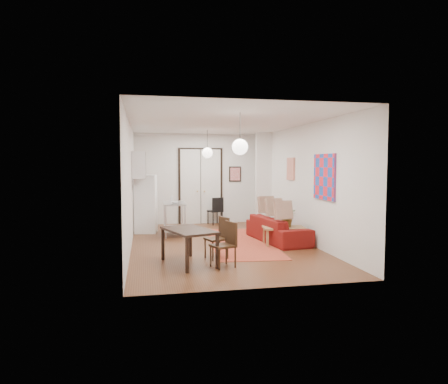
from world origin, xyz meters
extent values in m
plane|color=brown|center=(0.00, 0.00, 0.00)|extent=(7.00, 7.00, 0.00)
cube|color=silver|center=(0.00, 0.00, 2.90)|extent=(4.20, 7.00, 0.02)
cube|color=silver|center=(0.00, 3.50, 1.45)|extent=(4.20, 0.02, 2.90)
cube|color=silver|center=(0.00, -3.50, 1.45)|extent=(4.20, 0.02, 2.90)
cube|color=silver|center=(-2.10, 0.00, 1.45)|extent=(0.02, 7.00, 2.90)
cube|color=silver|center=(2.10, 0.00, 1.45)|extent=(0.02, 7.00, 2.90)
cube|color=silver|center=(0.00, 3.46, 1.20)|extent=(1.44, 0.06, 2.50)
cube|color=silver|center=(1.85, 2.55, 1.45)|extent=(0.50, 0.10, 2.90)
cube|color=white|center=(-1.92, 1.50, 1.90)|extent=(0.35, 1.00, 0.70)
cube|color=red|center=(2.08, -1.25, 1.65)|extent=(0.05, 1.00, 1.00)
cube|color=beige|center=(2.08, 0.80, 1.80)|extent=(0.05, 0.50, 0.60)
cube|color=red|center=(1.15, 3.47, 1.60)|extent=(0.40, 0.03, 0.50)
cube|color=olive|center=(-2.07, 2.00, 1.95)|extent=(0.03, 0.44, 0.54)
sphere|color=white|center=(0.00, 2.00, 2.25)|extent=(0.30, 0.30, 0.30)
cylinder|color=black|center=(0.00, 2.00, 2.65)|extent=(0.01, 0.01, 0.50)
sphere|color=white|center=(0.00, -2.00, 2.25)|extent=(0.30, 0.30, 0.30)
cylinder|color=black|center=(0.00, -2.00, 2.65)|extent=(0.01, 0.01, 0.50)
cube|color=#B7452D|center=(0.54, 0.12, 0.00)|extent=(1.81, 4.05, 0.01)
imported|color=maroon|center=(1.47, 0.05, 0.31)|extent=(1.12, 2.22, 0.62)
cube|color=#A8764F|center=(1.47, -0.38, 0.41)|extent=(1.03, 0.66, 0.04)
cube|color=#A8764F|center=(1.04, -0.59, 0.19)|extent=(0.06, 0.06, 0.39)
cube|color=#A8764F|center=(1.90, -0.59, 0.19)|extent=(0.06, 0.06, 0.39)
cube|color=#A8764F|center=(1.04, -0.16, 0.19)|extent=(0.06, 0.06, 0.39)
cube|color=#A8764F|center=(1.90, -0.16, 0.19)|extent=(0.06, 0.06, 0.39)
imported|color=#2A5F2C|center=(1.57, -0.38, 0.64)|extent=(0.42, 0.37, 0.42)
cube|color=#B6B8BB|center=(-1.00, 1.48, 0.87)|extent=(0.60, 1.17, 0.04)
cube|color=#B6B8BB|center=(-1.00, 1.48, 0.17)|extent=(0.56, 1.13, 0.03)
cylinder|color=#B6B8BB|center=(-1.25, 0.94, 0.43)|extent=(0.04, 0.04, 0.87)
cylinder|color=#B6B8BB|center=(-0.75, 0.94, 0.43)|extent=(0.04, 0.04, 0.87)
cylinder|color=#B6B8BB|center=(-1.25, 2.02, 0.43)|extent=(0.04, 0.04, 0.87)
cylinder|color=#B6B8BB|center=(-0.75, 2.02, 0.43)|extent=(0.04, 0.04, 0.87)
imported|color=silver|center=(-1.00, 1.18, 0.91)|extent=(0.21, 0.21, 0.05)
imported|color=teal|center=(-1.05, 1.73, 0.98)|extent=(0.08, 0.09, 0.18)
cube|color=white|center=(-1.75, 2.01, 0.81)|extent=(0.65, 0.65, 1.62)
cube|color=black|center=(-0.95, -1.78, 0.66)|extent=(1.07, 1.39, 0.04)
cube|color=black|center=(-1.26, -2.35, 0.32)|extent=(0.07, 0.07, 0.63)
cube|color=black|center=(-0.65, -2.35, 0.32)|extent=(0.07, 0.07, 0.63)
cube|color=black|center=(-1.26, -1.21, 0.32)|extent=(0.07, 0.07, 0.63)
cube|color=black|center=(-0.65, -1.21, 0.32)|extent=(0.07, 0.07, 0.63)
cube|color=#352011|center=(-0.35, -1.43, 0.40)|extent=(0.51, 0.50, 0.04)
cube|color=#352011|center=(-0.35, -1.24, 0.63)|extent=(0.17, 0.38, 0.42)
cylinder|color=#352011|center=(-0.52, -1.60, 0.20)|extent=(0.03, 0.03, 0.40)
cylinder|color=#352011|center=(-0.19, -1.60, 0.20)|extent=(0.03, 0.03, 0.40)
cylinder|color=#352011|center=(-0.52, -1.25, 0.20)|extent=(0.03, 0.03, 0.40)
cylinder|color=#352011|center=(-0.19, -1.25, 0.20)|extent=(0.03, 0.03, 0.40)
cube|color=#352011|center=(-0.35, -2.13, 0.40)|extent=(0.51, 0.50, 0.04)
cube|color=#352011|center=(-0.35, -1.94, 0.63)|extent=(0.17, 0.38, 0.42)
cylinder|color=#352011|center=(-0.52, -2.30, 0.20)|extent=(0.03, 0.03, 0.40)
cylinder|color=#352011|center=(-0.19, -2.30, 0.20)|extent=(0.03, 0.03, 0.40)
cylinder|color=#352011|center=(-0.52, -1.95, 0.20)|extent=(0.03, 0.03, 0.40)
cylinder|color=#352011|center=(-0.19, -1.95, 0.20)|extent=(0.03, 0.03, 0.40)
cube|color=black|center=(0.42, 3.15, 0.43)|extent=(0.51, 0.51, 0.04)
cube|color=black|center=(0.42, 3.33, 0.66)|extent=(0.39, 0.17, 0.43)
cylinder|color=black|center=(0.26, 2.98, 0.21)|extent=(0.03, 0.03, 0.43)
cylinder|color=black|center=(0.59, 2.98, 0.21)|extent=(0.03, 0.03, 0.43)
cylinder|color=black|center=(0.26, 3.32, 0.21)|extent=(0.03, 0.03, 0.43)
cylinder|color=black|center=(0.59, 3.32, 0.21)|extent=(0.03, 0.03, 0.43)
camera|label=1|loc=(-1.76, -9.35, 1.93)|focal=32.00mm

